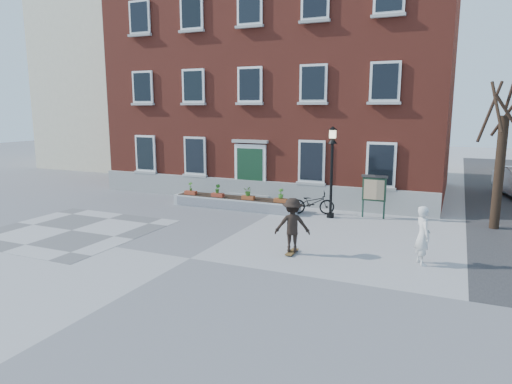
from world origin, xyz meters
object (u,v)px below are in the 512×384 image
at_px(notice_board, 374,189).
at_px(skateboarder, 292,225).
at_px(bicycle, 312,203).
at_px(lamp_post, 332,159).
at_px(bystander, 423,235).

height_order(notice_board, skateboarder, notice_board).
distance_m(bicycle, lamp_post, 2.25).
height_order(bicycle, notice_board, notice_board).
height_order(bystander, skateboarder, skateboarder).
distance_m(lamp_post, skateboarder, 5.63).
xyz_separation_m(bicycle, lamp_post, (0.92, -0.32, 2.02)).
height_order(lamp_post, notice_board, lamp_post).
xyz_separation_m(bystander, notice_board, (-2.37, 5.41, 0.36)).
distance_m(notice_board, skateboarder, 6.26).
bearing_deg(lamp_post, skateboarder, -88.37).
height_order(bicycle, bystander, bystander).
bearing_deg(bicycle, lamp_post, -129.32).
relative_size(notice_board, skateboarder, 1.01).
xyz_separation_m(notice_board, skateboarder, (-1.56, -6.06, -0.31)).
bearing_deg(lamp_post, bicycle, 160.66).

